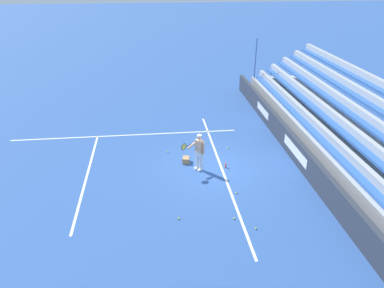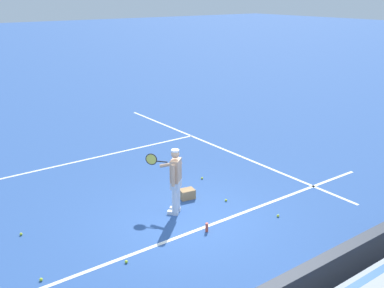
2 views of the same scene
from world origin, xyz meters
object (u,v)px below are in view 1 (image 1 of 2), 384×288
at_px(tennis_ball_near_player, 236,193).
at_px(tennis_ball_far_right, 201,154).
at_px(tennis_ball_midcourt, 228,148).
at_px(water_bottle, 226,165).
at_px(tennis_player, 199,152).
at_px(ball_box_cardboard, 186,160).
at_px(tennis_ball_toward_net, 168,152).
at_px(tennis_ball_far_left, 234,218).
at_px(tennis_ball_by_box, 256,229).
at_px(tennis_ball_on_baseline, 179,219).

xyz_separation_m(tennis_ball_near_player, tennis_ball_far_right, (3.58, 0.98, 0.00)).
xyz_separation_m(tennis_ball_midcourt, water_bottle, (-1.89, 0.50, 0.08)).
distance_m(tennis_player, ball_box_cardboard, 1.17).
relative_size(ball_box_cardboard, tennis_ball_toward_net, 6.06).
distance_m(ball_box_cardboard, water_bottle, 1.88).
height_order(tennis_ball_far_right, tennis_ball_far_left, same).
height_order(tennis_ball_midcourt, tennis_ball_far_left, same).
bearing_deg(tennis_ball_by_box, tennis_ball_near_player, 4.42).
xyz_separation_m(tennis_ball_toward_net, tennis_ball_far_left, (-5.63, -2.12, 0.00)).
height_order(tennis_ball_near_player, tennis_ball_far_left, same).
relative_size(ball_box_cardboard, tennis_ball_on_baseline, 6.06).
bearing_deg(tennis_ball_far_left, water_bottle, -6.46).
bearing_deg(tennis_ball_on_baseline, ball_box_cardboard, -9.16).
distance_m(tennis_ball_by_box, water_bottle, 4.46).
height_order(tennis_ball_toward_net, tennis_ball_far_right, same).
bearing_deg(tennis_ball_by_box, tennis_player, 18.13).
distance_m(tennis_ball_toward_net, tennis_ball_near_player, 4.74).
distance_m(tennis_ball_far_right, tennis_ball_far_left, 5.24).
bearing_deg(tennis_ball_toward_net, water_bottle, -125.70).
relative_size(tennis_player, water_bottle, 7.80).
relative_size(tennis_ball_by_box, tennis_ball_near_player, 1.00).
distance_m(tennis_ball_on_baseline, water_bottle, 4.33).
distance_m(ball_box_cardboard, tennis_ball_by_box, 5.50).
relative_size(tennis_player, tennis_ball_toward_net, 25.98).
relative_size(tennis_ball_toward_net, water_bottle, 0.30).
height_order(tennis_ball_far_left, water_bottle, water_bottle).
relative_size(tennis_ball_on_baseline, water_bottle, 0.30).
distance_m(tennis_ball_midcourt, tennis_ball_far_right, 1.53).
bearing_deg(tennis_ball_midcourt, tennis_ball_far_left, 170.72).
bearing_deg(tennis_ball_far_right, tennis_ball_toward_net, 75.52).
height_order(tennis_ball_by_box, tennis_ball_on_baseline, same).
xyz_separation_m(tennis_player, water_bottle, (0.05, -1.25, -0.78)).
distance_m(ball_box_cardboard, tennis_ball_far_right, 1.08).
xyz_separation_m(tennis_ball_by_box, tennis_ball_far_right, (5.88, 1.16, 0.00)).
bearing_deg(tennis_ball_far_left, tennis_ball_toward_net, 20.60).
relative_size(tennis_ball_by_box, tennis_ball_toward_net, 1.00).
bearing_deg(tennis_player, tennis_ball_far_right, -11.18).
xyz_separation_m(tennis_player, tennis_ball_by_box, (-4.41, -1.45, -0.86)).
xyz_separation_m(ball_box_cardboard, tennis_ball_by_box, (-5.15, -1.95, -0.10)).
distance_m(tennis_ball_near_player, tennis_ball_far_left, 1.70).
relative_size(tennis_player, ball_box_cardboard, 4.29).
bearing_deg(tennis_ball_far_left, tennis_ball_by_box, -136.36).
height_order(tennis_ball_by_box, tennis_ball_toward_net, same).
distance_m(tennis_ball_midcourt, tennis_ball_on_baseline, 6.21).
bearing_deg(tennis_ball_near_player, tennis_player, 30.95).
distance_m(tennis_ball_toward_net, tennis_ball_far_right, 1.64).
height_order(ball_box_cardboard, tennis_ball_near_player, ball_box_cardboard).
distance_m(tennis_ball_by_box, tennis_ball_midcourt, 6.36).
bearing_deg(tennis_ball_toward_net, tennis_ball_by_box, -156.42).
distance_m(tennis_ball_near_player, tennis_ball_on_baseline, 2.84).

